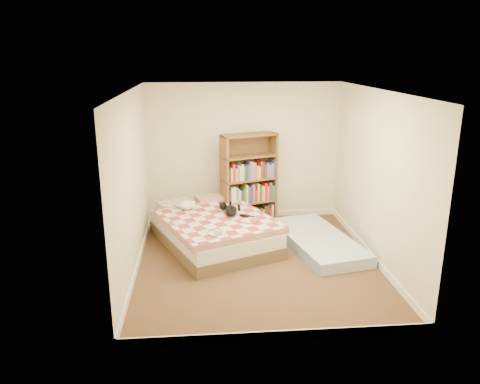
{
  "coord_description": "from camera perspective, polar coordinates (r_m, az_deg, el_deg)",
  "views": [
    {
      "loc": [
        -0.8,
        -6.36,
        2.98
      ],
      "look_at": [
        -0.22,
        0.3,
        1.0
      ],
      "focal_mm": 35.0,
      "sensor_mm": 36.0,
      "label": 1
    }
  ],
  "objects": [
    {
      "name": "white_dog",
      "position": [
        7.77,
        -6.5,
        -1.6
      ],
      "size": [
        0.31,
        0.33,
        0.14
      ],
      "rotation": [
        0.0,
        0.0,
        0.21
      ],
      "color": "white",
      "rests_on": "bed"
    },
    {
      "name": "room",
      "position": [
        6.65,
        2.13,
        0.98
      ],
      "size": [
        3.51,
        4.01,
        2.51
      ],
      "color": "#4B3020",
      "rests_on": "ground"
    },
    {
      "name": "bed",
      "position": [
        7.6,
        -3.24,
        -4.51
      ],
      "size": [
        2.17,
        2.51,
        0.56
      ],
      "rotation": [
        0.0,
        0.0,
        0.4
      ],
      "color": "brown",
      "rests_on": "room"
    },
    {
      "name": "black_cat",
      "position": [
        7.5,
        -1.09,
        -2.17
      ],
      "size": [
        0.37,
        0.71,
        0.16
      ],
      "rotation": [
        0.0,
        0.0,
        0.54
      ],
      "color": "black",
      "rests_on": "bed"
    },
    {
      "name": "floor_mattress",
      "position": [
        7.65,
        9.43,
        -5.9
      ],
      "size": [
        1.31,
        2.15,
        0.18
      ],
      "primitive_type": "cube",
      "rotation": [
        0.0,
        0.0,
        0.22
      ],
      "color": "#7695C4",
      "rests_on": "room"
    },
    {
      "name": "bookshelf",
      "position": [
        8.42,
        1.08,
        0.04
      ],
      "size": [
        1.09,
        0.64,
        1.65
      ],
      "rotation": [
        0.0,
        0.0,
        0.33
      ],
      "color": "brown",
      "rests_on": "room"
    }
  ]
}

